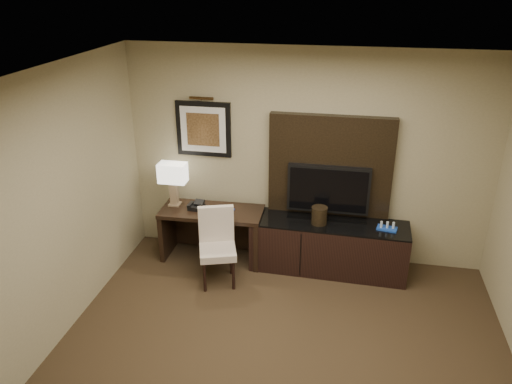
% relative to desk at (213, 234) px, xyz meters
% --- Properties ---
extents(ceiling, '(4.50, 5.00, 0.01)m').
position_rel_desk_xyz_m(ceiling, '(1.14, -2.15, 2.35)').
color(ceiling, silver).
rests_on(ceiling, wall_back).
extents(wall_back, '(4.50, 0.01, 2.70)m').
position_rel_desk_xyz_m(wall_back, '(1.14, 0.35, 1.00)').
color(wall_back, '#9B9069').
rests_on(wall_back, floor).
extents(wall_left, '(0.01, 5.00, 2.70)m').
position_rel_desk_xyz_m(wall_left, '(-1.11, -2.15, 1.00)').
color(wall_left, '#9B9069').
rests_on(wall_left, floor).
extents(desk, '(1.31, 0.59, 0.69)m').
position_rel_desk_xyz_m(desk, '(0.00, 0.00, 0.00)').
color(desk, black).
rests_on(desk, floor).
extents(credenza, '(1.92, 0.58, 0.66)m').
position_rel_desk_xyz_m(credenza, '(1.49, -0.00, -0.02)').
color(credenza, black).
rests_on(credenza, floor).
extents(tv_wall_panel, '(1.50, 0.12, 1.30)m').
position_rel_desk_xyz_m(tv_wall_panel, '(1.44, 0.29, 0.92)').
color(tv_wall_panel, black).
rests_on(tv_wall_panel, wall_back).
extents(tv, '(1.00, 0.08, 0.60)m').
position_rel_desk_xyz_m(tv, '(1.44, 0.19, 0.67)').
color(tv, black).
rests_on(tv, tv_wall_panel).
extents(artwork, '(0.70, 0.04, 0.70)m').
position_rel_desk_xyz_m(artwork, '(-0.16, 0.33, 1.30)').
color(artwork, black).
rests_on(artwork, wall_back).
extents(picture_light, '(0.04, 0.04, 0.30)m').
position_rel_desk_xyz_m(picture_light, '(-0.16, 0.29, 1.70)').
color(picture_light, '#402A14').
rests_on(picture_light, wall_back).
extents(desk_chair, '(0.55, 0.59, 0.88)m').
position_rel_desk_xyz_m(desk_chair, '(0.22, -0.55, 0.09)').
color(desk_chair, beige).
rests_on(desk_chair, floor).
extents(table_lamp, '(0.39, 0.29, 0.56)m').
position_rel_desk_xyz_m(table_lamp, '(-0.51, 0.06, 0.63)').
color(table_lamp, '#937A5B').
rests_on(table_lamp, desk).
extents(desk_phone, '(0.19, 0.18, 0.09)m').
position_rel_desk_xyz_m(desk_phone, '(-0.20, -0.01, 0.39)').
color(desk_phone, black).
rests_on(desk_phone, desk).
extents(blue_folder, '(0.32, 0.37, 0.02)m').
position_rel_desk_xyz_m(blue_folder, '(0.13, -0.06, 0.36)').
color(blue_folder, '#18369C').
rests_on(blue_folder, desk).
extents(book, '(0.16, 0.06, 0.22)m').
position_rel_desk_xyz_m(book, '(0.09, -0.00, 0.46)').
color(book, '#B5AE8E').
rests_on(book, desk).
extents(ice_bucket, '(0.20, 0.20, 0.22)m').
position_rel_desk_xyz_m(ice_bucket, '(1.36, -0.04, 0.42)').
color(ice_bucket, black).
rests_on(ice_bucket, credenza).
extents(minibar_tray, '(0.25, 0.18, 0.08)m').
position_rel_desk_xyz_m(minibar_tray, '(2.17, -0.04, 0.35)').
color(minibar_tray, '#1A44AA').
rests_on(minibar_tray, credenza).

